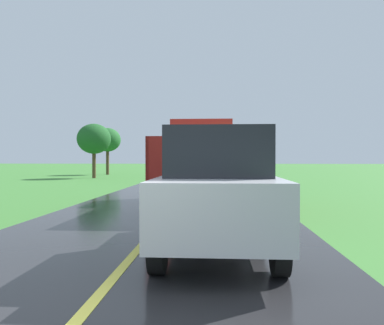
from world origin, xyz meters
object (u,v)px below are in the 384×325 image
Objects in this scene: banana_truck_near at (201,161)px; banana_truck_far at (208,159)px; roadside_tree_near_left at (107,140)px; following_car at (218,189)px; roadside_tree_mid_right at (94,139)px.

banana_truck_near is 1.00× the size of banana_truck_far.
following_car is (10.25, -29.16, -2.18)m from roadside_tree_near_left.
banana_truck_near is 14.74m from banana_truck_far.
banana_truck_far reaches higher than following_car.
roadside_tree_near_left is at bearing 96.54° from roadside_tree_mid_right.
banana_truck_far is 12.51m from roadside_tree_near_left.
banana_truck_near and banana_truck_far have the same top height.
banana_truck_near is 1.42× the size of following_car.
roadside_tree_near_left reaches higher than banana_truck_near.
banana_truck_near is at bearing 94.50° from following_car.
banana_truck_near is 24.58m from roadside_tree_near_left.
roadside_tree_near_left reaches higher than following_car.
roadside_tree_near_left reaches higher than roadside_tree_mid_right.
roadside_tree_near_left is at bearing 109.37° from following_car.
roadside_tree_near_left reaches higher than banana_truck_far.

